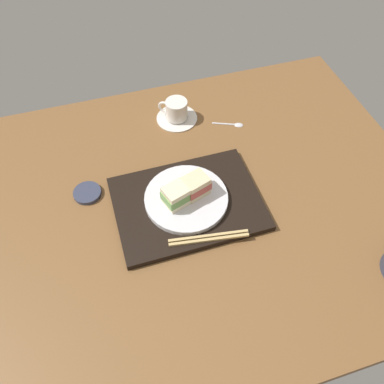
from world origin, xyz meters
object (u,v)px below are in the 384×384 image
at_px(sandwich_near, 177,196).
at_px(coffee_cup, 176,112).
at_px(sandwich_far, 196,186).
at_px(chopsticks_pair, 209,238).
at_px(small_sauce_dish, 87,193).
at_px(teaspoon, 235,124).
at_px(sandwich_plate, 186,199).

relative_size(sandwich_near, coffee_cup, 0.62).
height_order(sandwich_far, chopsticks_pair, sandwich_far).
bearing_deg(sandwich_near, small_sauce_dish, 151.48).
distance_m(sandwich_near, teaspoon, 0.37).
height_order(sandwich_near, small_sauce_dish, sandwich_near).
bearing_deg(sandwich_near, sandwich_far, 16.33).
bearing_deg(small_sauce_dish, chopsticks_pair, -41.95).
height_order(sandwich_plate, coffee_cup, coffee_cup).
relative_size(sandwich_plate, teaspoon, 2.31).
height_order(sandwich_near, sandwich_far, same).
height_order(chopsticks_pair, teaspoon, chopsticks_pair).
bearing_deg(sandwich_plate, chopsticks_pair, -81.54).
xyz_separation_m(coffee_cup, teaspoon, (0.17, -0.08, -0.03)).
bearing_deg(sandwich_far, sandwich_near, -163.67).
relative_size(chopsticks_pair, small_sauce_dish, 2.65).
height_order(chopsticks_pair, small_sauce_dish, chopsticks_pair).
bearing_deg(sandwich_plate, coffee_cup, 78.71).
bearing_deg(chopsticks_pair, sandwich_near, 111.29).
distance_m(sandwich_near, sandwich_far, 0.06).
bearing_deg(teaspoon, coffee_cup, 153.88).
distance_m(sandwich_near, small_sauce_dish, 0.25).
distance_m(chopsticks_pair, small_sauce_dish, 0.36).
xyz_separation_m(sandwich_plate, coffee_cup, (0.07, 0.33, 0.00)).
xyz_separation_m(sandwich_plate, sandwich_near, (-0.03, -0.01, 0.03)).
distance_m(sandwich_plate, teaspoon, 0.34).
relative_size(chopsticks_pair, teaspoon, 2.10).
bearing_deg(coffee_cup, small_sauce_dish, -144.95).
xyz_separation_m(sandwich_plate, sandwich_far, (0.03, 0.01, 0.03)).
relative_size(sandwich_far, teaspoon, 0.84).
bearing_deg(small_sauce_dish, sandwich_plate, -24.21).
relative_size(sandwich_near, sandwich_far, 1.00).
relative_size(sandwich_near, chopsticks_pair, 0.40).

